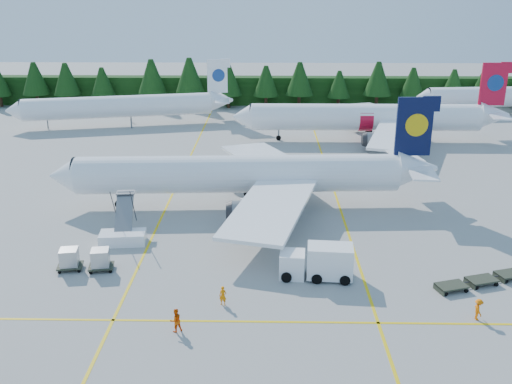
{
  "coord_description": "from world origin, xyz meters",
  "views": [
    {
      "loc": [
        -2.44,
        -43.2,
        23.46
      ],
      "look_at": [
        -3.56,
        13.51,
        3.5
      ],
      "focal_mm": 40.0,
      "sensor_mm": 36.0,
      "label": 1
    }
  ],
  "objects_px": {
    "airliner_red": "(360,118)",
    "airstairs": "(123,234)",
    "airliner_navy": "(232,175)",
    "service_truck": "(316,262)"
  },
  "relations": [
    {
      "from": "airliner_navy",
      "to": "airstairs",
      "type": "distance_m",
      "value": 14.82
    },
    {
      "from": "airliner_navy",
      "to": "airliner_red",
      "type": "height_order",
      "value": "airliner_red"
    },
    {
      "from": "airliner_navy",
      "to": "airliner_red",
      "type": "xyz_separation_m",
      "value": [
        19.39,
        31.11,
        0.1
      ]
    },
    {
      "from": "airliner_red",
      "to": "airstairs",
      "type": "bearing_deg",
      "value": -125.49
    },
    {
      "from": "airliner_navy",
      "to": "airliner_red",
      "type": "relative_size",
      "value": 0.98
    },
    {
      "from": "airliner_navy",
      "to": "service_truck",
      "type": "bearing_deg",
      "value": -67.51
    },
    {
      "from": "airstairs",
      "to": "airliner_navy",
      "type": "bearing_deg",
      "value": 39.49
    },
    {
      "from": "airstairs",
      "to": "service_truck",
      "type": "height_order",
      "value": "airstairs"
    },
    {
      "from": "airliner_red",
      "to": "service_truck",
      "type": "height_order",
      "value": "airliner_red"
    },
    {
      "from": "airliner_navy",
      "to": "airliner_red",
      "type": "bearing_deg",
      "value": 55.02
    }
  ]
}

